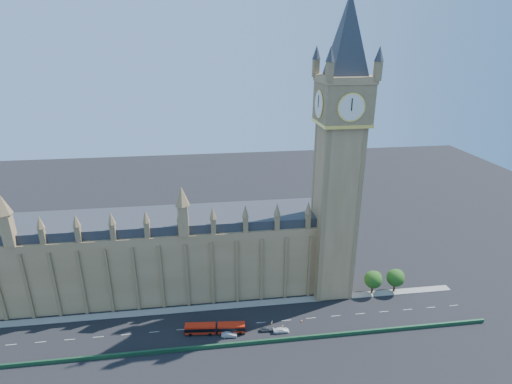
{
  "coord_description": "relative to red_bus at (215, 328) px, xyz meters",
  "views": [
    {
      "loc": [
        -2.72,
        -99.38,
        81.1
      ],
      "look_at": [
        11.93,
        10.0,
        39.25
      ],
      "focal_mm": 28.0,
      "sensor_mm": 36.0,
      "label": 1
    }
  ],
  "objects": [
    {
      "name": "car_white",
      "position": [
        19.49,
        -2.29,
        -0.89
      ],
      "size": [
        4.81,
        2.01,
        1.39
      ],
      "primitive_type": "imported",
      "rotation": [
        0.0,
        0.0,
        1.58
      ],
      "color": "white",
      "rests_on": "ground"
    },
    {
      "name": "ground",
      "position": [
        2.01,
        2.76,
        -1.58
      ],
      "size": [
        400.0,
        400.0,
        0.0
      ],
      "primitive_type": "plane",
      "color": "black",
      "rests_on": "ground"
    },
    {
      "name": "kerb_north",
      "position": [
        2.01,
        12.26,
        -1.5
      ],
      "size": [
        160.0,
        3.0,
        0.16
      ],
      "primitive_type": "cube",
      "color": "gray",
      "rests_on": "ground"
    },
    {
      "name": "palace_westminster",
      "position": [
        -22.99,
        24.76,
        12.28
      ],
      "size": [
        120.0,
        20.0,
        28.0
      ],
      "color": "olive",
      "rests_on": "ground"
    },
    {
      "name": "cone_c",
      "position": [
        26.61,
        1.36,
        -1.23
      ],
      "size": [
        0.55,
        0.55,
        0.71
      ],
      "rotation": [
        0.0,
        0.0,
        0.26
      ],
      "color": "black",
      "rests_on": "ground"
    },
    {
      "name": "car_grey",
      "position": [
        15.32,
        -1.19,
        -0.9
      ],
      "size": [
        4.1,
        1.78,
        1.38
      ],
      "primitive_type": "imported",
      "rotation": [
        0.0,
        0.0,
        1.53
      ],
      "color": "#46494F",
      "rests_on": "ground"
    },
    {
      "name": "car_silver",
      "position": [
        4.01,
        -2.17,
        -0.84
      ],
      "size": [
        4.71,
        2.15,
        1.5
      ],
      "primitive_type": "imported",
      "rotation": [
        0.0,
        0.0,
        1.44
      ],
      "color": "#A5A8AC",
      "rests_on": "ground"
    },
    {
      "name": "tree_east_near",
      "position": [
        54.24,
        12.85,
        4.06
      ],
      "size": [
        6.0,
        6.0,
        8.5
      ],
      "color": "#382619",
      "rests_on": "ground"
    },
    {
      "name": "cone_b",
      "position": [
        17.27,
        1.54,
        -1.22
      ],
      "size": [
        0.51,
        0.51,
        0.73
      ],
      "rotation": [
        0.0,
        0.0,
        -0.13
      ],
      "color": "black",
      "rests_on": "ground"
    },
    {
      "name": "cone_a",
      "position": [
        17.59,
        2.43,
        -1.27
      ],
      "size": [
        0.43,
        0.43,
        0.63
      ],
      "rotation": [
        0.0,
        0.0,
        0.08
      ],
      "color": "black",
      "rests_on": "ground"
    },
    {
      "name": "red_bus",
      "position": [
        0.0,
        0.0,
        0.0
      ],
      "size": [
        17.86,
        4.25,
        3.01
      ],
      "rotation": [
        0.0,
        0.0,
        -0.09
      ],
      "color": "red",
      "rests_on": "ground"
    },
    {
      "name": "bridge_parapet",
      "position": [
        2.01,
        -6.24,
        -0.98
      ],
      "size": [
        160.0,
        0.6,
        1.2
      ],
      "primitive_type": "cube",
      "color": "#1E4C2D",
      "rests_on": "ground"
    },
    {
      "name": "cone_d",
      "position": [
        20.37,
        -0.16,
        -1.25
      ],
      "size": [
        0.55,
        0.55,
        0.68
      ],
      "rotation": [
        0.0,
        0.0,
        -0.33
      ],
      "color": "black",
      "rests_on": "ground"
    },
    {
      "name": "tree_east_far",
      "position": [
        62.24,
        12.85,
        4.06
      ],
      "size": [
        6.0,
        6.0,
        8.5
      ],
      "color": "#382619",
      "rests_on": "ground"
    },
    {
      "name": "elizabeth_tower",
      "position": [
        40.01,
        16.76,
        52.97
      ],
      "size": [
        20.59,
        20.59,
        105.0
      ],
      "color": "olive",
      "rests_on": "ground"
    }
  ]
}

